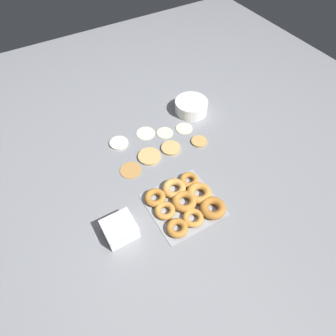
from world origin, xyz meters
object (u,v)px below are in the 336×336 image
(pancake_0, at_px, (184,128))
(pancake_6, at_px, (171,148))
(pancake_3, at_px, (119,143))
(container_stack, at_px, (120,229))
(pancake_2, at_px, (149,156))
(pancake_7, at_px, (165,133))
(batter_bowl, at_px, (191,106))
(pancake_1, at_px, (145,133))
(pancake_5, at_px, (199,141))
(donut_tray, at_px, (186,202))
(pancake_4, at_px, (131,170))

(pancake_0, relative_size, pancake_6, 0.90)
(pancake_3, xyz_separation_m, container_stack, (-0.21, -0.48, 0.03))
(pancake_2, xyz_separation_m, pancake_7, (0.16, 0.11, -0.00))
(container_stack, bearing_deg, pancake_3, 66.25)
(pancake_3, bearing_deg, batter_bowl, 3.17)
(pancake_1, height_order, pancake_6, pancake_6)
(pancake_0, height_order, pancake_5, pancake_5)
(pancake_1, relative_size, pancake_2, 0.87)
(pancake_2, distance_m, pancake_3, 0.19)
(pancake_7, relative_size, donut_tray, 0.29)
(batter_bowl, bearing_deg, pancake_3, -176.83)
(batter_bowl, bearing_deg, pancake_1, -174.52)
(pancake_0, bearing_deg, pancake_7, 167.34)
(pancake_0, height_order, pancake_1, same)
(batter_bowl, xyz_separation_m, container_stack, (-0.69, -0.51, 0.00))
(container_stack, bearing_deg, batter_bowl, 36.43)
(pancake_5, relative_size, donut_tray, 0.28)
(pancake_3, distance_m, donut_tray, 0.51)
(batter_bowl, bearing_deg, pancake_5, -113.35)
(pancake_4, bearing_deg, batter_bowl, 23.94)
(pancake_4, relative_size, pancake_6, 1.06)
(pancake_3, bearing_deg, pancake_6, -38.34)
(pancake_5, xyz_separation_m, pancake_6, (-0.16, 0.03, 0.00))
(pancake_3, distance_m, pancake_5, 0.43)
(donut_tray, bearing_deg, pancake_2, 91.33)
(pancake_4, distance_m, donut_tray, 0.33)
(pancake_2, distance_m, batter_bowl, 0.43)
(pancake_7, bearing_deg, pancake_5, -50.83)
(pancake_2, relative_size, pancake_6, 1.16)
(pancake_0, bearing_deg, pancake_3, 167.51)
(pancake_0, bearing_deg, pancake_6, -146.58)
(pancake_2, relative_size, donut_tray, 0.38)
(pancake_3, relative_size, pancake_4, 0.92)
(pancake_5, bearing_deg, container_stack, -154.98)
(pancake_4, height_order, container_stack, container_stack)
(pancake_2, bearing_deg, container_stack, -134.28)
(batter_bowl, bearing_deg, pancake_0, -137.18)
(pancake_4, height_order, pancake_7, same)
(pancake_3, distance_m, container_stack, 0.53)
(pancake_6, bearing_deg, batter_bowl, 37.93)
(pancake_0, height_order, pancake_3, pancake_3)
(pancake_5, distance_m, pancake_7, 0.20)
(pancake_1, xyz_separation_m, batter_bowl, (0.32, 0.03, 0.03))
(pancake_1, xyz_separation_m, container_stack, (-0.37, -0.48, 0.03))
(pancake_6, distance_m, container_stack, 0.53)
(pancake_4, distance_m, container_stack, 0.34)
(pancake_5, height_order, pancake_7, pancake_5)
(pancake_5, height_order, donut_tray, donut_tray)
(pancake_3, bearing_deg, pancake_4, -97.48)
(pancake_0, relative_size, pancake_3, 0.93)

